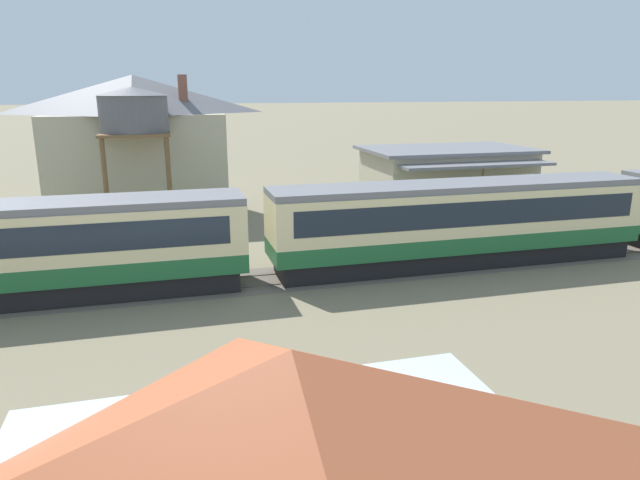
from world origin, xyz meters
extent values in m
cube|color=#1E6033|center=(-13.05, 1.09, 1.30)|extent=(18.55, 3.02, 0.80)
cube|color=beige|center=(-13.05, 1.09, 2.72)|extent=(18.55, 3.02, 2.04)
cube|color=#192330|center=(-13.05, 1.09, 2.82)|extent=(17.06, 3.06, 1.14)
cube|color=slate|center=(-13.05, 1.09, 3.89)|extent=(18.55, 2.84, 0.30)
cube|color=black|center=(-13.05, 1.09, 0.46)|extent=(17.80, 2.60, 0.88)
cylinder|color=black|center=(-6.93, 0.37, 0.45)|extent=(0.90, 0.18, 0.90)
cylinder|color=black|center=(-6.93, 1.80, 0.45)|extent=(0.90, 0.18, 0.90)
cylinder|color=black|center=(-19.17, 0.37, 0.45)|extent=(0.90, 0.18, 0.90)
cylinder|color=black|center=(-19.17, 1.80, 0.45)|extent=(0.90, 0.18, 0.90)
cube|color=#1E6033|center=(-32.76, 1.09, 1.30)|extent=(18.55, 3.02, 0.80)
cube|color=beige|center=(-32.76, 1.09, 2.72)|extent=(18.55, 3.02, 2.04)
cube|color=#192330|center=(-32.76, 1.09, 2.82)|extent=(17.06, 3.06, 1.14)
cube|color=slate|center=(-32.76, 1.09, 3.89)|extent=(18.55, 2.84, 0.30)
cube|color=black|center=(-32.76, 1.09, 0.46)|extent=(17.80, 2.60, 0.88)
cylinder|color=black|center=(-26.64, 0.37, 0.45)|extent=(0.90, 0.18, 0.90)
cylinder|color=black|center=(-26.64, 1.80, 0.45)|extent=(0.90, 0.18, 0.90)
cube|color=#665B51|center=(-10.11, 1.09, 0.01)|extent=(165.75, 3.60, 0.01)
cube|color=#4C4238|center=(-10.11, 0.37, 0.02)|extent=(165.75, 0.12, 0.04)
cube|color=#4C4238|center=(-10.11, 1.80, 0.02)|extent=(165.75, 0.12, 0.04)
cube|color=#BCB293|center=(-9.63, 9.20, 2.29)|extent=(9.49, 5.81, 4.58)
cube|color=slate|center=(-9.63, 9.20, 4.68)|extent=(10.25, 6.28, 0.20)
cube|color=slate|center=(-9.63, 5.50, 4.18)|extent=(9.11, 1.60, 0.16)
cylinder|color=brown|center=(-9.63, 4.90, 2.05)|extent=(0.14, 0.14, 4.10)
cube|color=#BCB293|center=(-28.24, 16.46, 3.39)|extent=(10.92, 7.00, 6.79)
pyramid|color=slate|center=(-28.24, 16.46, 7.98)|extent=(11.79, 7.56, 2.39)
cube|color=brown|center=(-25.19, 15.06, 8.10)|extent=(0.56, 0.56, 2.15)
cylinder|color=brown|center=(-26.42, 14.06, 2.86)|extent=(0.28, 0.28, 5.71)
cylinder|color=brown|center=(-29.87, 14.06, 2.86)|extent=(0.28, 0.28, 5.71)
cylinder|color=brown|center=(-26.42, 10.61, 2.86)|extent=(0.28, 0.28, 5.71)
cylinder|color=brown|center=(-29.87, 10.61, 2.86)|extent=(0.28, 0.28, 5.71)
cube|color=brown|center=(-28.14, 12.34, 5.79)|extent=(3.95, 3.95, 0.16)
cylinder|color=#56565B|center=(-28.14, 12.34, 6.91)|extent=(3.88, 3.88, 2.08)
cone|color=#56565B|center=(-28.14, 12.34, 8.20)|extent=(4.08, 4.08, 0.50)
pyramid|color=#B25633|center=(-25.39, -17.32, 4.50)|extent=(8.37, 7.30, 2.15)
camera|label=1|loc=(-26.61, -23.01, 8.40)|focal=32.00mm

